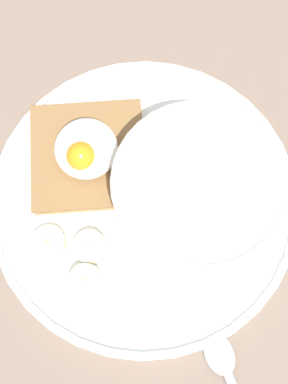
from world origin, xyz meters
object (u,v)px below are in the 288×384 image
object	(u,v)px
banana_slice_left	(86,281)
banana_slice_front	(90,247)
oatmeal_bowl	(197,191)
toast_slice	(88,156)
poached_egg	(85,150)
banana_slice_back	(48,243)

from	to	relation	value
banana_slice_left	banana_slice_front	bearing A→B (deg)	-15.20
oatmeal_bowl	toast_slice	bearing A→B (deg)	57.03
poached_egg	banana_slice_front	xyz separation A→B (cm)	(-7.92, 0.99, -2.02)
banana_slice_left	oatmeal_bowl	bearing A→B (deg)	-62.73
toast_slice	banana_slice_left	distance (cm)	11.01
banana_slice_front	poached_egg	bearing A→B (deg)	-7.12
oatmeal_bowl	poached_egg	distance (cm)	10.14
toast_slice	banana_slice_left	size ratio (longest dim) A/B	3.17
oatmeal_bowl	poached_egg	xyz separation A→B (cm)	(5.37, 8.60, -0.16)
oatmeal_bowl	banana_slice_front	world-z (taller)	oatmeal_bowl
oatmeal_bowl	toast_slice	xyz separation A→B (cm)	(5.52, 8.51, -2.08)
banana_slice_left	banana_slice_back	bearing A→B (deg)	35.71
banana_slice_left	banana_slice_back	distance (cm)	4.59
poached_egg	banana_slice_front	distance (cm)	8.23
toast_slice	banana_slice_back	distance (cm)	8.44
banana_slice_front	banana_slice_left	distance (cm)	2.88
banana_slice_front	banana_slice_back	distance (cm)	3.56
toast_slice	poached_egg	bearing A→B (deg)	151.67
oatmeal_bowl	poached_egg	size ratio (longest dim) A/B	2.53
toast_slice	banana_slice_front	size ratio (longest dim) A/B	3.21
toast_slice	banana_slice_back	xyz separation A→B (cm)	(-7.14, 4.51, -0.17)
oatmeal_bowl	banana_slice_back	bearing A→B (deg)	97.05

